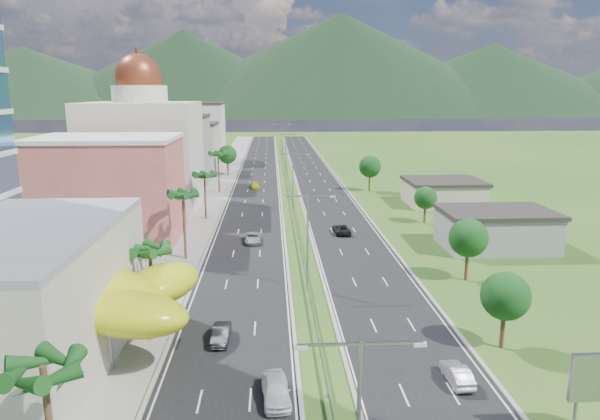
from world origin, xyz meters
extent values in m
plane|color=#2D5119|center=(0.00, 0.00, 0.00)|extent=(500.00, 500.00, 0.00)
cube|color=black|center=(-7.50, 90.00, 0.02)|extent=(11.00, 260.00, 0.04)
cube|color=black|center=(7.50, 90.00, 0.02)|extent=(11.00, 260.00, 0.04)
cube|color=gray|center=(-17.00, 90.00, 0.06)|extent=(7.00, 260.00, 0.12)
cube|color=gray|center=(0.00, 72.00, 0.62)|extent=(0.08, 216.00, 0.28)
cube|color=gray|center=(0.00, 174.00, 0.35)|extent=(0.10, 0.12, 0.70)
cube|color=gray|center=(-1.44, -25.00, 10.80)|extent=(2.88, 0.12, 0.12)
cube|color=gray|center=(1.44, -25.00, 10.80)|extent=(2.88, 0.12, 0.12)
cube|color=silver|center=(-2.72, -25.00, 10.70)|extent=(0.60, 0.25, 0.18)
cube|color=silver|center=(2.72, -25.00, 10.70)|extent=(0.60, 0.25, 0.18)
cylinder|color=gray|center=(0.00, 10.00, 5.50)|extent=(0.20, 0.20, 11.00)
cube|color=gray|center=(-1.44, 10.00, 10.80)|extent=(2.88, 0.12, 0.12)
cube|color=gray|center=(1.44, 10.00, 10.80)|extent=(2.88, 0.12, 0.12)
cube|color=silver|center=(-2.72, 10.00, 10.70)|extent=(0.60, 0.25, 0.18)
cube|color=silver|center=(2.72, 10.00, 10.70)|extent=(0.60, 0.25, 0.18)
cylinder|color=gray|center=(0.00, 50.00, 5.50)|extent=(0.20, 0.20, 11.00)
cube|color=gray|center=(-1.44, 50.00, 10.80)|extent=(2.88, 0.12, 0.12)
cube|color=gray|center=(1.44, 50.00, 10.80)|extent=(2.88, 0.12, 0.12)
cube|color=silver|center=(-2.72, 50.00, 10.70)|extent=(0.60, 0.25, 0.18)
cube|color=silver|center=(2.72, 50.00, 10.70)|extent=(0.60, 0.25, 0.18)
cylinder|color=gray|center=(0.00, 95.00, 5.50)|extent=(0.20, 0.20, 11.00)
cube|color=gray|center=(-1.44, 95.00, 10.80)|extent=(2.88, 0.12, 0.12)
cube|color=gray|center=(1.44, 95.00, 10.80)|extent=(2.88, 0.12, 0.12)
cube|color=silver|center=(-2.72, 95.00, 10.70)|extent=(0.60, 0.25, 0.18)
cube|color=silver|center=(2.72, 95.00, 10.70)|extent=(0.60, 0.25, 0.18)
cylinder|color=gray|center=(0.00, 140.00, 5.50)|extent=(0.20, 0.20, 11.00)
cube|color=gray|center=(-1.44, 140.00, 10.80)|extent=(2.88, 0.12, 0.12)
cube|color=gray|center=(1.44, 140.00, 10.80)|extent=(2.88, 0.12, 0.12)
cube|color=silver|center=(-2.72, 140.00, 10.70)|extent=(0.60, 0.25, 0.18)
cube|color=silver|center=(2.72, 140.00, 10.70)|extent=(0.60, 0.25, 0.18)
cylinder|color=gray|center=(-24.00, -2.00, 2.00)|extent=(0.50, 0.50, 4.00)
cylinder|color=gray|center=(-17.00, -7.00, 2.00)|extent=(0.50, 0.50, 4.00)
cylinder|color=gray|center=(-21.00, -10.00, 2.00)|extent=(0.50, 0.50, 4.00)
cylinder|color=gray|center=(-15.00, -2.00, 2.00)|extent=(0.50, 0.50, 4.00)
cube|color=#C65152|center=(-28.00, 32.00, 7.50)|extent=(20.00, 15.00, 15.00)
cube|color=beige|center=(-28.00, 55.00, 10.00)|extent=(20.00, 20.00, 20.00)
cylinder|color=beige|center=(-28.00, 55.00, 21.50)|extent=(10.00, 10.00, 3.00)
sphere|color=maroon|center=(-28.00, 55.00, 24.50)|extent=(8.40, 8.40, 8.40)
cube|color=gray|center=(-27.00, 80.00, 8.00)|extent=(16.00, 15.00, 16.00)
cube|color=#B7AD97|center=(-27.00, 102.00, 6.50)|extent=(16.00, 15.00, 13.00)
cube|color=silver|center=(-27.00, 125.00, 9.00)|extent=(16.00, 15.00, 18.00)
cube|color=gray|center=(28.00, 25.00, 2.50)|extent=(15.00, 10.00, 5.00)
cube|color=#B7AD97|center=(30.00, 55.00, 2.20)|extent=(14.00, 12.00, 4.40)
cylinder|color=#47301C|center=(-15.50, 2.00, 3.75)|extent=(0.36, 0.36, 7.50)
cylinder|color=#47301C|center=(-15.50, 22.00, 4.50)|extent=(0.36, 0.36, 9.00)
cylinder|color=#47301C|center=(-15.50, 45.00, 4.00)|extent=(0.36, 0.36, 8.00)
cylinder|color=#47301C|center=(-15.50, 70.00, 4.40)|extent=(0.36, 0.36, 8.80)
cylinder|color=#47301C|center=(-15.50, 95.00, 2.45)|extent=(0.40, 0.40, 4.90)
sphere|color=#164818|center=(-15.50, 95.00, 5.60)|extent=(4.90, 4.90, 4.90)
cylinder|color=#47301C|center=(16.00, -5.00, 2.10)|extent=(0.40, 0.40, 4.20)
sphere|color=#164818|center=(16.00, -5.00, 4.80)|extent=(4.20, 4.20, 4.20)
cylinder|color=#47301C|center=(19.00, 12.00, 2.27)|extent=(0.40, 0.40, 4.55)
sphere|color=#164818|center=(19.00, 12.00, 5.20)|extent=(4.55, 4.55, 4.55)
cylinder|color=#47301C|center=(22.00, 40.00, 1.92)|extent=(0.40, 0.40, 3.85)
sphere|color=#164818|center=(22.00, 40.00, 4.40)|extent=(3.85, 3.85, 3.85)
cylinder|color=#47301C|center=(18.00, 70.00, 2.45)|extent=(0.40, 0.40, 4.90)
sphere|color=#164818|center=(18.00, 70.00, 5.60)|extent=(4.90, 4.90, 4.90)
imported|color=white|center=(-3.80, -12.15, 0.87)|extent=(2.32, 5.00, 1.66)
imported|color=black|center=(-8.60, -2.54, 0.74)|extent=(1.58, 4.31, 1.41)
imported|color=#A2A6AA|center=(-6.82, 29.55, 0.72)|extent=(2.45, 5.00, 1.37)
imported|color=yellow|center=(-7.72, 74.60, 0.69)|extent=(2.55, 4.72, 1.30)
imported|color=#9A9CA2|center=(10.14, -10.41, 0.74)|extent=(1.59, 4.27, 1.39)
imported|color=black|center=(7.00, 33.90, 0.74)|extent=(2.56, 5.14, 1.40)
imported|color=black|center=(-12.21, -3.35, 0.60)|extent=(0.55, 1.76, 1.12)
camera|label=1|loc=(-3.94, -47.05, 21.95)|focal=32.00mm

